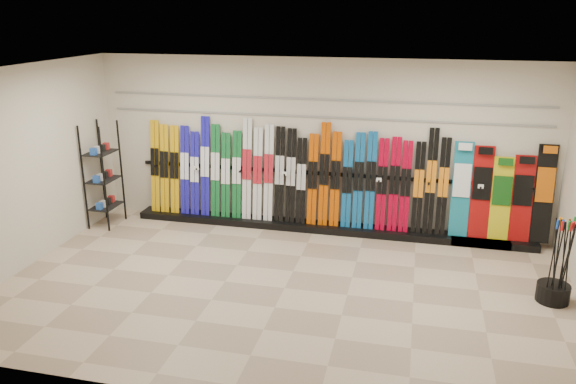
# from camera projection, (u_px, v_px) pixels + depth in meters

# --- Properties ---
(floor) EXTENTS (8.00, 8.00, 0.00)m
(floor) POSITION_uv_depth(u_px,v_px,m) (285.00, 288.00, 7.93)
(floor) COLOR gray
(floor) RESTS_ON ground
(back_wall) EXTENTS (8.00, 0.00, 8.00)m
(back_wall) POSITION_uv_depth(u_px,v_px,m) (318.00, 145.00, 9.78)
(back_wall) COLOR beige
(back_wall) RESTS_ON floor
(left_wall) EXTENTS (0.00, 5.00, 5.00)m
(left_wall) POSITION_uv_depth(u_px,v_px,m) (23.00, 169.00, 8.33)
(left_wall) COLOR beige
(left_wall) RESTS_ON floor
(ceiling) EXTENTS (8.00, 8.00, 0.00)m
(ceiling) POSITION_uv_depth(u_px,v_px,m) (284.00, 73.00, 7.00)
(ceiling) COLOR silver
(ceiling) RESTS_ON back_wall
(ski_rack_base) EXTENTS (8.00, 0.40, 0.12)m
(ski_rack_base) POSITION_uv_depth(u_px,v_px,m) (327.00, 228.00, 9.97)
(ski_rack_base) COLOR black
(ski_rack_base) RESTS_ON floor
(skis) EXTENTS (5.37, 0.24, 1.82)m
(skis) POSITION_uv_depth(u_px,v_px,m) (290.00, 177.00, 9.89)
(skis) COLOR #DEA30B
(skis) RESTS_ON ski_rack_base
(snowboards) EXTENTS (1.58, 0.25, 1.60)m
(snowboards) POSITION_uv_depth(u_px,v_px,m) (501.00, 195.00, 9.17)
(snowboards) COLOR #14728C
(snowboards) RESTS_ON ski_rack_base
(accessory_rack) EXTENTS (0.40, 0.60, 1.88)m
(accessory_rack) POSITION_uv_depth(u_px,v_px,m) (103.00, 175.00, 10.02)
(accessory_rack) COLOR black
(accessory_rack) RESTS_ON floor
(pole_bin) EXTENTS (0.43, 0.43, 0.25)m
(pole_bin) POSITION_uv_depth(u_px,v_px,m) (553.00, 293.00, 7.54)
(pole_bin) COLOR black
(pole_bin) RESTS_ON floor
(ski_poles) EXTENTS (0.29, 0.37, 1.18)m
(ski_poles) POSITION_uv_depth(u_px,v_px,m) (560.00, 262.00, 7.32)
(ski_poles) COLOR black
(ski_poles) RESTS_ON pole_bin
(slatwall_rail_0) EXTENTS (7.60, 0.02, 0.03)m
(slatwall_rail_0) POSITION_uv_depth(u_px,v_px,m) (318.00, 117.00, 9.61)
(slatwall_rail_0) COLOR gray
(slatwall_rail_0) RESTS_ON back_wall
(slatwall_rail_1) EXTENTS (7.60, 0.02, 0.03)m
(slatwall_rail_1) POSITION_uv_depth(u_px,v_px,m) (318.00, 99.00, 9.51)
(slatwall_rail_1) COLOR gray
(slatwall_rail_1) RESTS_ON back_wall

